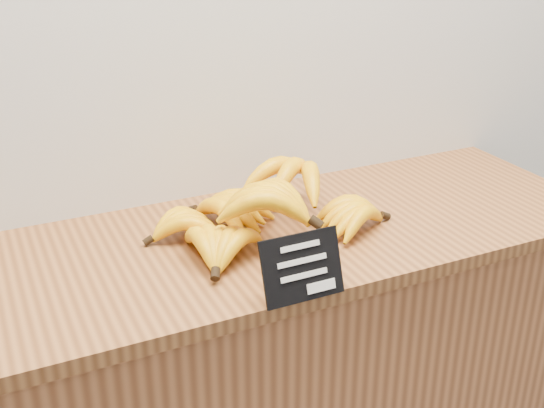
{
  "coord_description": "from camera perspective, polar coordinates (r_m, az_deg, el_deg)",
  "views": [
    {
      "loc": [
        -0.38,
        1.57,
        1.58
      ],
      "look_at": [
        0.16,
        2.7,
        1.02
      ],
      "focal_mm": 45.0,
      "sensor_mm": 36.0,
      "label": 1
    }
  ],
  "objects": [
    {
      "name": "chalkboard_sign",
      "position": [
        1.21,
        2.55,
        -5.33
      ],
      "size": [
        0.15,
        0.05,
        0.12
      ],
      "primitive_type": "cube",
      "rotation": [
        -0.33,
        0.0,
        0.0
      ],
      "color": "black",
      "rests_on": "counter_top"
    },
    {
      "name": "counter_top",
      "position": [
        1.46,
        -0.84,
        -3.04
      ],
      "size": [
        1.57,
        0.54,
        0.03
      ],
      "primitive_type": "cube",
      "color": "brown",
      "rests_on": "counter"
    },
    {
      "name": "banana_pile",
      "position": [
        1.43,
        -0.86,
        -0.4
      ],
      "size": [
        0.52,
        0.38,
        0.13
      ],
      "color": "#F6B609",
      "rests_on": "counter_top"
    }
  ]
}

